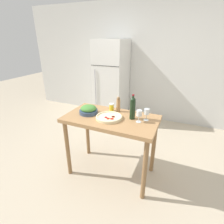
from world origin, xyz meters
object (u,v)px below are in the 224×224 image
object	(u,v)px
wine_glass_far	(147,112)
homemade_pizza	(109,117)
wine_bottle	(133,108)
wine_glass_near	(139,114)
salad_bowl	(89,110)
pepper_mill	(118,104)
refrigerator	(111,82)
salt_canister	(112,107)

from	to	relation	value
wine_glass_far	homemade_pizza	world-z (taller)	wine_glass_far
wine_glass_far	homemade_pizza	distance (m)	0.47
wine_bottle	wine_glass_near	bearing A→B (deg)	-30.37
wine_glass_far	salad_bowl	size ratio (longest dim) A/B	0.62
wine_glass_far	pepper_mill	distance (m)	0.44
pepper_mill	homemade_pizza	xyz separation A→B (m)	(-0.02, -0.26, -0.08)
refrigerator	homemade_pizza	xyz separation A→B (m)	(0.76, -1.81, 0.00)
wine_glass_far	pepper_mill	size ratio (longest dim) A/B	0.71
wine_bottle	homemade_pizza	world-z (taller)	wine_bottle
wine_glass_near	salt_canister	world-z (taller)	wine_glass_near
homemade_pizza	wine_bottle	bearing A→B (deg)	23.27
salad_bowl	salt_canister	bearing A→B (deg)	37.62
wine_glass_near	salad_bowl	distance (m)	0.69
salad_bowl	wine_glass_near	bearing A→B (deg)	1.29
wine_bottle	wine_glass_far	world-z (taller)	wine_bottle
wine_glass_near	salt_canister	bearing A→B (deg)	157.77
homemade_pizza	salt_canister	distance (m)	0.25
wine_glass_far	salad_bowl	bearing A→B (deg)	-172.35
salt_canister	salad_bowl	bearing A→B (deg)	-142.38
wine_bottle	salt_canister	xyz separation A→B (m)	(-0.34, 0.12, -0.09)
wine_glass_near	wine_glass_far	distance (m)	0.11
salad_bowl	homemade_pizza	distance (m)	0.33
wine_glass_near	homemade_pizza	distance (m)	0.38
wine_glass_near	pepper_mill	world-z (taller)	pepper_mill
wine_bottle	wine_glass_far	distance (m)	0.18
wine_glass_near	salad_bowl	bearing A→B (deg)	-178.71
wine_glass_near	wine_glass_far	world-z (taller)	same
refrigerator	salad_bowl	xyz separation A→B (m)	(0.44, -1.77, 0.04)
pepper_mill	salad_bowl	xyz separation A→B (m)	(-0.34, -0.22, -0.05)
wine_bottle	salt_canister	size ratio (longest dim) A/B	2.88
wine_glass_far	wine_bottle	bearing A→B (deg)	-170.92
salt_canister	wine_glass_far	bearing A→B (deg)	-10.30
wine_glass_far	salt_canister	distance (m)	0.52
wine_bottle	wine_glass_near	distance (m)	0.12
homemade_pizza	salt_canister	bearing A→B (deg)	106.33
wine_bottle	salt_canister	world-z (taller)	wine_bottle
refrigerator	wine_glass_near	size ratio (longest dim) A/B	11.85
wine_bottle	pepper_mill	size ratio (longest dim) A/B	1.48
wine_bottle	salad_bowl	distance (m)	0.60
wine_glass_near	homemade_pizza	bearing A→B (deg)	-171.37
wine_glass_near	pepper_mill	xyz separation A→B (m)	(-0.35, 0.21, -0.00)
wine_bottle	pepper_mill	bearing A→B (deg)	149.25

